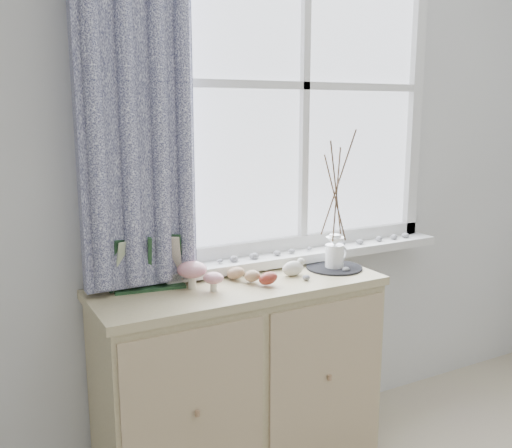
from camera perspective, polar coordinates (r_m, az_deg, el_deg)
name	(u,v)px	position (r m, az deg, el deg)	size (l,w,h in m)	color
sideboard	(240,380)	(2.49, -1.56, -15.33)	(1.20, 0.45, 0.85)	#C6B68B
botanical_book	(151,263)	(2.25, -10.48, -3.86)	(0.32, 0.13, 0.22)	#1E3F23
toadstool_cluster	(197,272)	(2.25, -5.89, -4.84)	(0.16, 0.17, 0.11)	white
wooden_eggs	(252,276)	(2.33, -0.42, -5.19)	(0.14, 0.18, 0.08)	tan
songbird_figurine	(293,267)	(2.43, 3.71, -4.35)	(0.14, 0.06, 0.07)	silver
crocheted_doily	(334,268)	(2.56, 7.83, -4.35)	(0.25, 0.25, 0.01)	black
twig_pitcher	(336,189)	(2.49, 8.05, 3.51)	(0.29, 0.29, 0.62)	white
sideboard_pebbles	(303,271)	(2.47, 4.70, -4.69)	(0.33, 0.23, 0.02)	gray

